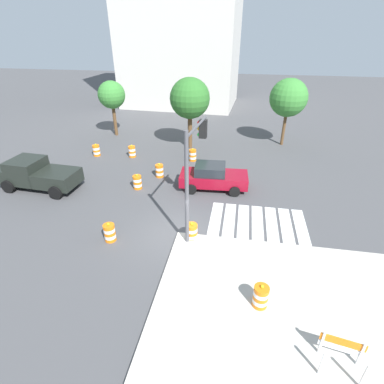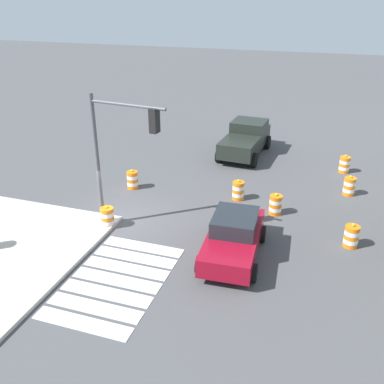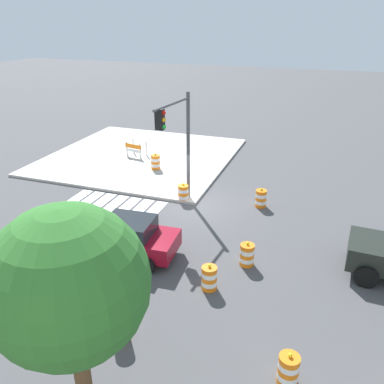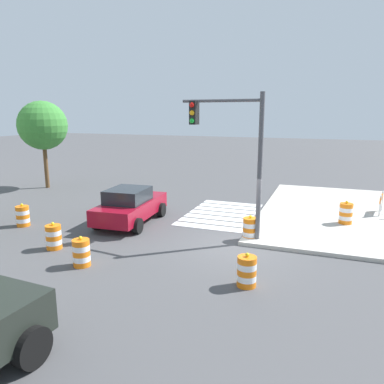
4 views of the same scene
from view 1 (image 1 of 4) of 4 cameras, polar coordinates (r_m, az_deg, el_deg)
The scene contains 18 objects.
ground_plane at distance 15.12m, azimuth -2.75°, elevation -8.21°, with size 120.00×120.00×0.00m, color #474749.
sidewalk_corner at distance 11.23m, azimuth 25.17°, elevation -29.28°, with size 12.00×12.00×0.15m, color #BCB7AD.
crosswalk_stripes at distance 16.36m, azimuth 12.53°, elevation -5.68°, with size 5.10×3.20×0.02m.
sports_car at distance 18.97m, azimuth 4.07°, elevation 2.99°, with size 4.40×2.34×1.63m.
pickup_truck at distance 21.41m, azimuth -27.97°, elevation 3.10°, with size 5.26×2.60×1.92m.
traffic_barrel_near_corner at distance 24.39m, azimuth -11.52°, elevation 7.69°, with size 0.56×0.56×1.02m.
traffic_barrel_crosswalk_end at distance 14.51m, azimuth -0.05°, elevation -7.78°, with size 0.56×0.56×1.02m.
traffic_barrel_median_near at distance 20.70m, azimuth -6.32°, elevation 4.12°, with size 0.56×0.56×1.02m.
traffic_barrel_median_far at distance 19.36m, azimuth -10.53°, elevation 1.91°, with size 0.56×0.56×1.02m.
traffic_barrel_far_curb at distance 23.19m, azimuth 0.13°, elevation 7.14°, with size 0.56×0.56×1.02m.
traffic_barrel_lane_center at distance 15.03m, azimuth -15.65°, elevation -7.56°, with size 0.56×0.56×1.02m.
traffic_barrel_opposite_curb at distance 25.37m, azimuth -18.02°, elevation 7.67°, with size 0.56×0.56×1.02m.
traffic_barrel_on_sidewalk at distance 11.69m, azimuth 13.14°, elevation -19.06°, with size 0.56×0.56×1.02m.
construction_barricade at distance 11.00m, azimuth 27.01°, elevation -25.70°, with size 1.36×0.99×1.00m.
traffic_light_pole at distance 13.47m, azimuth 0.33°, elevation 6.17°, with size 0.59×3.28×5.50m.
street_tree_streetside_near at distance 24.88m, azimuth -0.42°, elevation 17.61°, with size 3.25×3.25×5.82m.
street_tree_streetside_mid at distance 26.88m, azimuth 18.18°, elevation 16.91°, with size 3.12×3.12×5.64m.
street_tree_streetside_far at distance 29.27m, azimuth -15.29°, elevation 17.61°, with size 2.47×2.47×5.03m.
Camera 1 is at (2.76, -11.68, 9.20)m, focal length 27.56 mm.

